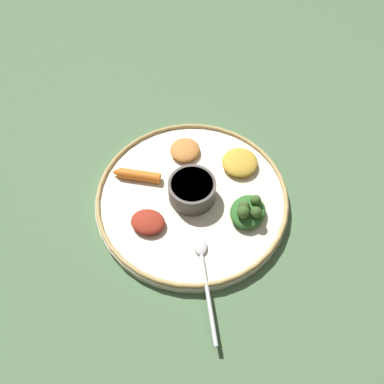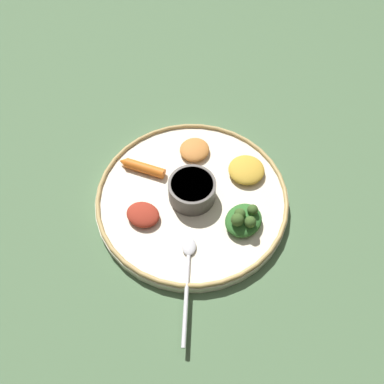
{
  "view_description": "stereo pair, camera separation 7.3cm",
  "coord_description": "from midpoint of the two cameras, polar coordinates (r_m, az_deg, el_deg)",
  "views": [
    {
      "loc": [
        -0.4,
        -0.05,
        0.65
      ],
      "look_at": [
        0.0,
        0.0,
        0.03
      ],
      "focal_mm": 37.74,
      "sensor_mm": 36.0,
      "label": 1
    },
    {
      "loc": [
        -0.39,
        -0.12,
        0.65
      ],
      "look_at": [
        0.0,
        0.0,
        0.03
      ],
      "focal_mm": 37.74,
      "sensor_mm": 36.0,
      "label": 2
    }
  ],
  "objects": [
    {
      "name": "mound_lentil_yellow",
      "position": [
        0.78,
        4.12,
        4.0
      ],
      "size": [
        0.08,
        0.08,
        0.02
      ],
      "primitive_type": "ellipsoid",
      "rotation": [
        0.0,
        0.0,
        3.01
      ],
      "color": "gold",
      "rests_on": "platter"
    },
    {
      "name": "greens_pile",
      "position": [
        0.71,
        5.04,
        -2.92
      ],
      "size": [
        0.09,
        0.08,
        0.04
      ],
      "color": "#2D6628",
      "rests_on": "platter"
    },
    {
      "name": "ground_plane",
      "position": [
        0.76,
        -2.75,
        -1.6
      ],
      "size": [
        2.4,
        2.4,
        0.0
      ],
      "primitive_type": "plane",
      "color": "#4C6B47"
    },
    {
      "name": "carrot_near_spoon",
      "position": [
        0.77,
        -10.56,
        2.16
      ],
      "size": [
        0.02,
        0.09,
        0.02
      ],
      "color": "orange",
      "rests_on": "platter"
    },
    {
      "name": "mound_beet",
      "position": [
        0.72,
        -9.2,
        -4.43
      ],
      "size": [
        0.06,
        0.07,
        0.02
      ],
      "primitive_type": "ellipsoid",
      "rotation": [
        0.0,
        0.0,
        4.58
      ],
      "color": "maroon",
      "rests_on": "platter"
    },
    {
      "name": "mound_squash",
      "position": [
        0.8,
        -3.63,
        5.77
      ],
      "size": [
        0.07,
        0.07,
        0.02
      ],
      "primitive_type": "ellipsoid",
      "rotation": [
        0.0,
        0.0,
        1.4
      ],
      "color": "#C67A38",
      "rests_on": "platter"
    },
    {
      "name": "center_bowl",
      "position": [
        0.73,
        -2.88,
        0.12
      ],
      "size": [
        0.09,
        0.09,
        0.04
      ],
      "color": "#4C4742",
      "rests_on": "platter"
    },
    {
      "name": "platter",
      "position": [
        0.75,
        -2.78,
        -1.23
      ],
      "size": [
        0.36,
        0.36,
        0.02
      ],
      "primitive_type": "cylinder",
      "color": "beige",
      "rests_on": "ground_plane"
    },
    {
      "name": "spoon",
      "position": [
        0.67,
        -1.44,
        -11.35
      ],
      "size": [
        0.18,
        0.06,
        0.01
      ],
      "color": "silver",
      "rests_on": "platter"
    },
    {
      "name": "platter_rim",
      "position": [
        0.74,
        -2.82,
        -0.72
      ],
      "size": [
        0.36,
        0.36,
        0.01
      ],
      "primitive_type": "torus",
      "color": "tan",
      "rests_on": "platter"
    }
  ]
}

